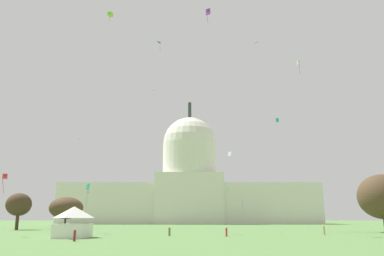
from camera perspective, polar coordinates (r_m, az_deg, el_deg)
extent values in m
cube|color=silver|center=(203.13, -9.61, -10.98)|extent=(64.06, 25.96, 19.68)
cube|color=silver|center=(202.40, 8.91, -11.00)|extent=(64.06, 25.96, 19.68)
cube|color=silver|center=(200.31, -0.37, -10.44)|extent=(33.52, 28.56, 24.57)
cylinder|color=silver|center=(202.28, -0.36, -4.62)|extent=(27.82, 27.82, 16.48)
sphere|color=silver|center=(203.65, -0.36, -2.33)|extent=(27.74, 27.74, 27.74)
cylinder|color=#2D3833|center=(207.79, -0.35, 2.61)|extent=(1.80, 1.80, 8.66)
cube|color=white|center=(68.17, -17.15, -14.27)|extent=(4.84, 6.86, 2.21)
pyramid|color=white|center=(68.14, -16.98, -11.78)|extent=(5.08, 7.20, 1.86)
ellipsoid|color=#4C3823|center=(97.50, 26.27, -9.04)|extent=(13.72, 13.15, 9.89)
cylinder|color=#42301E|center=(115.82, -24.37, -12.32)|extent=(0.86, 0.86, 4.82)
ellipsoid|color=#42301E|center=(115.87, -24.17, -10.24)|extent=(7.97, 7.42, 6.04)
cylinder|color=#4C3823|center=(124.81, -18.19, -12.96)|extent=(0.54, 0.54, 4.04)
ellipsoid|color=#4C3823|center=(124.84, -18.06, -11.14)|extent=(10.31, 10.40, 6.54)
cylinder|color=maroon|center=(57.86, -16.92, -14.97)|extent=(0.49, 0.49, 1.50)
sphere|color=beige|center=(57.83, -16.86, -14.11)|extent=(0.34, 0.34, 0.24)
cylinder|color=olive|center=(71.61, -3.35, -15.04)|extent=(0.50, 0.50, 1.41)
sphere|color=beige|center=(71.59, -3.34, -14.40)|extent=(0.26, 0.26, 0.20)
cylinder|color=red|center=(69.64, 5.10, -15.07)|extent=(0.45, 0.45, 1.41)
sphere|color=beige|center=(69.62, 5.09, -14.39)|extent=(0.32, 0.32, 0.24)
cylinder|color=tan|center=(81.03, 18.89, -14.16)|extent=(0.40, 0.40, 1.40)
sphere|color=brown|center=(81.01, 18.85, -13.57)|extent=(0.27, 0.27, 0.26)
cube|color=red|center=(77.40, -25.87, -6.61)|extent=(1.02, 1.05, 0.46)
cube|color=red|center=(77.45, -25.83, -6.27)|extent=(1.02, 1.05, 0.46)
cylinder|color=red|center=(77.34, -26.07, -7.73)|extent=(0.45, 0.44, 2.69)
cube|color=white|center=(133.26, 15.46, 9.15)|extent=(1.13, 1.06, 0.66)
cube|color=white|center=(133.52, 15.44, 9.44)|extent=(1.13, 1.06, 0.66)
cylinder|color=black|center=(132.62, 15.58, 8.40)|extent=(0.43, 0.46, 3.26)
cube|color=#33BCDB|center=(82.47, -15.06, -8.35)|extent=(0.77, 1.02, 1.41)
cylinder|color=#33BCDB|center=(82.35, -15.16, -9.84)|extent=(0.21, 0.20, 2.90)
pyramid|color=gold|center=(119.46, 9.36, 12.22)|extent=(1.58, 1.60, 0.23)
pyramid|color=pink|center=(146.88, -5.53, 5.41)|extent=(1.17, 1.43, 0.12)
cylinder|color=pink|center=(146.62, -5.67, 4.89)|extent=(0.22, 0.19, 1.44)
cube|color=#8CD133|center=(105.65, -11.96, 15.94)|extent=(1.46, 1.42, 0.69)
cube|color=#8CD133|center=(105.94, -11.94, 16.22)|extent=(1.46, 1.42, 0.69)
cylinder|color=red|center=(105.25, -12.06, 15.50)|extent=(0.21, 0.17, 1.34)
pyramid|color=#D1339E|center=(145.28, 7.51, -10.15)|extent=(1.57, 1.38, 0.20)
cylinder|color=purple|center=(145.51, 7.47, -10.99)|extent=(0.38, 0.22, 2.92)
pyramid|color=blue|center=(111.72, -4.67, 12.41)|extent=(1.23, 1.77, 0.25)
cylinder|color=blue|center=(111.16, -4.74, 11.63)|extent=(0.17, 0.23, 1.43)
cube|color=purple|center=(91.49, 2.38, 16.58)|extent=(1.13, 1.05, 0.73)
cube|color=purple|center=(91.80, 2.37, 16.92)|extent=(1.13, 1.05, 0.73)
cylinder|color=purple|center=(90.82, 2.29, 15.84)|extent=(0.30, 0.26, 2.29)
cube|color=green|center=(176.40, 5.40, -8.92)|extent=(1.00, 0.77, 0.98)
pyramid|color=orange|center=(87.65, -15.45, -9.55)|extent=(1.09, 1.37, 0.40)
cylinder|color=orange|center=(87.41, -15.35, -10.82)|extent=(0.33, 0.43, 2.93)
cube|color=teal|center=(134.70, 12.46, 1.14)|extent=(1.09, 0.82, 1.35)
cylinder|color=#8CD133|center=(134.41, 12.53, 0.59)|extent=(0.08, 0.22, 1.29)
pyramid|color=yellow|center=(109.69, -16.09, -1.88)|extent=(1.20, 0.94, 0.15)
cube|color=white|center=(82.50, 5.55, -3.83)|extent=(0.81, 0.53, 1.01)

